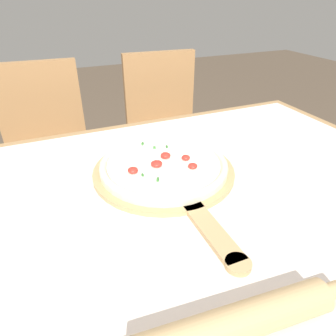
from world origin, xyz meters
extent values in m
cube|color=#A87F51|center=(0.00, 0.00, 0.72)|extent=(1.49, 1.00, 0.03)
cylinder|color=#A87F51|center=(0.69, 0.45, 0.35)|extent=(0.06, 0.06, 0.71)
cube|color=silver|center=(0.00, 0.00, 0.74)|extent=(1.41, 0.92, 0.00)
cylinder|color=tan|center=(0.02, 0.12, 0.75)|extent=(0.39, 0.39, 0.01)
cube|color=tan|center=(0.02, -0.14, 0.75)|extent=(0.04, 0.19, 0.01)
cylinder|color=tan|center=(0.02, -0.24, 0.75)|extent=(0.05, 0.05, 0.01)
cylinder|color=beige|center=(0.02, 0.12, 0.76)|extent=(0.35, 0.35, 0.02)
torus|color=beige|center=(0.02, 0.12, 0.77)|extent=(0.35, 0.35, 0.02)
cylinder|color=white|center=(0.02, 0.12, 0.77)|extent=(0.31, 0.31, 0.00)
ellipsoid|color=red|center=(-0.07, 0.10, 0.78)|extent=(0.03, 0.03, 0.01)
ellipsoid|color=red|center=(0.08, 0.06, 0.78)|extent=(0.02, 0.02, 0.01)
ellipsoid|color=red|center=(0.08, 0.11, 0.78)|extent=(0.02, 0.02, 0.01)
ellipsoid|color=red|center=(0.03, 0.14, 0.78)|extent=(0.03, 0.03, 0.02)
ellipsoid|color=red|center=(-0.01, 0.11, 0.78)|extent=(0.03, 0.03, 0.01)
cube|color=#387533|center=(-0.06, 0.07, 0.78)|extent=(0.01, 0.01, 0.01)
cube|color=#387533|center=(0.02, 0.20, 0.78)|extent=(0.01, 0.01, 0.01)
cube|color=#387533|center=(0.00, 0.24, 0.78)|extent=(0.01, 0.01, 0.01)
cube|color=#387533|center=(0.06, 0.19, 0.78)|extent=(0.00, 0.01, 0.01)
cube|color=#387533|center=(-0.03, 0.04, 0.78)|extent=(0.01, 0.01, 0.01)
cylinder|color=tan|center=(-0.06, -0.34, 0.77)|extent=(0.31, 0.08, 0.05)
cylinder|color=tan|center=(0.11, -0.35, 0.77)|extent=(0.05, 0.03, 0.03)
cube|color=#A37547|center=(-0.28, 0.76, 0.46)|extent=(0.42, 0.42, 0.02)
cube|color=#A37547|center=(-0.27, 0.94, 0.69)|extent=(0.38, 0.05, 0.44)
cylinder|color=#A37547|center=(-0.45, 0.61, 0.22)|extent=(0.04, 0.04, 0.45)
cylinder|color=#A37547|center=(-0.13, 0.59, 0.22)|extent=(0.04, 0.04, 0.45)
cylinder|color=#A37547|center=(-0.43, 0.93, 0.22)|extent=(0.04, 0.04, 0.45)
cylinder|color=#A37547|center=(-0.11, 0.91, 0.22)|extent=(0.04, 0.04, 0.45)
cube|color=#A37547|center=(0.32, 0.76, 0.46)|extent=(0.43, 0.43, 0.02)
cube|color=#A37547|center=(0.33, 0.94, 0.69)|extent=(0.38, 0.06, 0.44)
cylinder|color=#A37547|center=(0.15, 0.61, 0.22)|extent=(0.04, 0.04, 0.45)
cylinder|color=#A37547|center=(0.47, 0.59, 0.22)|extent=(0.04, 0.04, 0.45)
cylinder|color=#A37547|center=(0.17, 0.93, 0.22)|extent=(0.04, 0.04, 0.45)
cylinder|color=#A37547|center=(0.49, 0.91, 0.22)|extent=(0.04, 0.04, 0.45)
camera|label=1|loc=(-0.25, -0.53, 1.18)|focal=32.00mm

